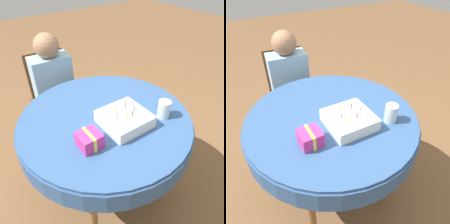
{
  "view_description": "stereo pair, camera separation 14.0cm",
  "coord_description": "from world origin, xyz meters",
  "views": [
    {
      "loc": [
        -0.62,
        -0.94,
        1.67
      ],
      "look_at": [
        0.03,
        -0.04,
        0.82
      ],
      "focal_mm": 35.0,
      "sensor_mm": 36.0,
      "label": 1
    },
    {
      "loc": [
        -0.51,
        -1.02,
        1.67
      ],
      "look_at": [
        0.03,
        -0.04,
        0.82
      ],
      "focal_mm": 35.0,
      "sensor_mm": 36.0,
      "label": 2
    }
  ],
  "objects": [
    {
      "name": "gift_box",
      "position": [
        -0.22,
        -0.17,
        0.81
      ],
      "size": [
        0.12,
        0.13,
        0.09
      ],
      "color": "#D13384",
      "rests_on": "dining_table"
    },
    {
      "name": "birthday_cake",
      "position": [
        0.06,
        -0.13,
        0.81
      ],
      "size": [
        0.28,
        0.28,
        0.12
      ],
      "color": "white",
      "rests_on": "dining_table"
    },
    {
      "name": "drinking_glass",
      "position": [
        0.31,
        -0.23,
        0.83
      ],
      "size": [
        0.08,
        0.08,
        0.12
      ],
      "color": "silver",
      "rests_on": "dining_table"
    },
    {
      "name": "chair",
      "position": [
        -0.03,
        0.87,
        0.49
      ],
      "size": [
        0.44,
        0.44,
        0.9
      ],
      "rotation": [
        0.0,
        0.0,
        -0.07
      ],
      "color": "brown",
      "rests_on": "ground_plane"
    },
    {
      "name": "person",
      "position": [
        -0.04,
        0.77,
        0.68
      ],
      "size": [
        0.35,
        0.31,
        1.12
      ],
      "rotation": [
        0.0,
        0.0,
        -0.07
      ],
      "color": "#9E7051",
      "rests_on": "ground_plane"
    },
    {
      "name": "dining_table",
      "position": [
        0.0,
        0.0,
        0.68
      ],
      "size": [
        1.15,
        1.15,
        0.77
      ],
      "color": "#335689",
      "rests_on": "ground_plane"
    },
    {
      "name": "ground_plane",
      "position": [
        0.0,
        0.0,
        0.0
      ],
      "size": [
        12.0,
        12.0,
        0.0
      ],
      "primitive_type": "plane",
      "color": "brown"
    }
  ]
}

